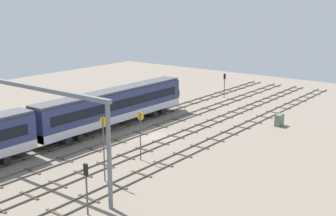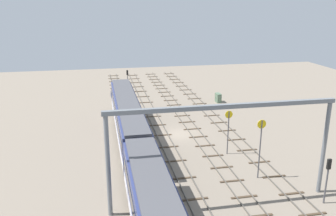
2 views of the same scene
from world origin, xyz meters
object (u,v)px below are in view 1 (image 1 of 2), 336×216
object	(u,v)px
overhead_gantry	(33,109)
signal_light_trackside_approach	(86,181)
train	(36,128)
speed_sign_mid_trackside	(140,130)
relay_cabinet	(279,120)
speed_sign_near_foreground	(104,141)
signal_light_trackside_departure	(225,82)

from	to	relation	value
overhead_gantry	signal_light_trackside_approach	world-z (taller)	overhead_gantry
train	overhead_gantry	size ratio (longest dim) A/B	2.63
speed_sign_mid_trackside	relay_cabinet	world-z (taller)	speed_sign_mid_trackside
speed_sign_mid_trackside	signal_light_trackside_approach	xyz separation A→B (m)	(-11.28, -4.50, -0.53)
speed_sign_near_foreground	signal_light_trackside_departure	size ratio (longest dim) A/B	1.46
train	speed_sign_mid_trackside	xyz separation A→B (m)	(4.81, -10.51, 0.57)
train	signal_light_trackside_departure	world-z (taller)	train
train	signal_light_trackside_approach	distance (m)	16.34
overhead_gantry	speed_sign_mid_trackside	world-z (taller)	overhead_gantry
speed_sign_near_foreground	relay_cabinet	bearing A→B (deg)	-10.78
speed_sign_near_foreground	signal_light_trackside_approach	distance (m)	6.47
train	signal_light_trackside_departure	bearing A→B (deg)	-3.28
signal_light_trackside_departure	relay_cabinet	xyz separation A→B (m)	(-10.60, -14.43, -1.93)
signal_light_trackside_approach	relay_cabinet	size ratio (longest dim) A/B	2.68
overhead_gantry	signal_light_trackside_approach	distance (m)	9.62
speed_sign_near_foreground	speed_sign_mid_trackside	bearing A→B (deg)	8.88
signal_light_trackside_approach	signal_light_trackside_departure	size ratio (longest dim) A/B	1.00
overhead_gantry	signal_light_trackside_approach	size ratio (longest dim) A/B	4.68
signal_light_trackside_approach	train	bearing A→B (deg)	66.68
overhead_gantry	signal_light_trackside_departure	size ratio (longest dim) A/B	4.69
overhead_gantry	speed_sign_near_foreground	bearing A→B (deg)	-55.12
overhead_gantry	speed_sign_mid_trackside	distance (m)	10.89
speed_sign_near_foreground	relay_cabinet	size ratio (longest dim) A/B	3.90
train	relay_cabinet	size ratio (longest dim) A/B	33.03
speed_sign_near_foreground	signal_light_trackside_departure	xyz separation A→B (m)	(37.13, 9.38, -1.05)
overhead_gantry	train	bearing A→B (deg)	53.77
speed_sign_mid_trackside	signal_light_trackside_departure	size ratio (longest dim) A/B	1.24
speed_sign_mid_trackside	signal_light_trackside_departure	distance (m)	32.29
speed_sign_near_foreground	speed_sign_mid_trackside	size ratio (longest dim) A/B	1.18
train	signal_light_trackside_approach	xyz separation A→B (m)	(-6.47, -15.00, 0.04)
train	speed_sign_mid_trackside	bearing A→B (deg)	-65.39
speed_sign_near_foreground	relay_cabinet	world-z (taller)	speed_sign_near_foreground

